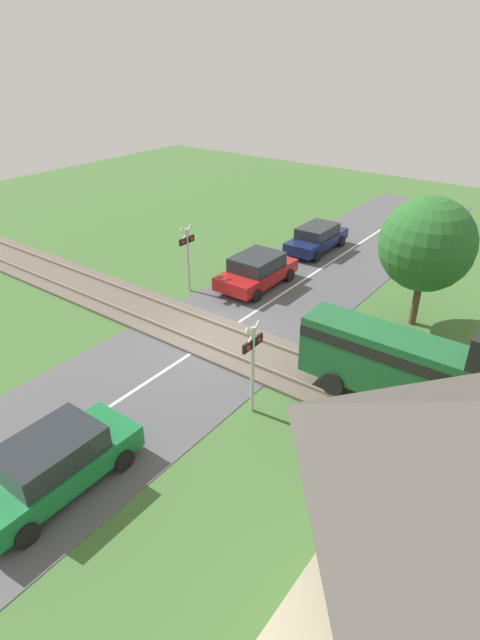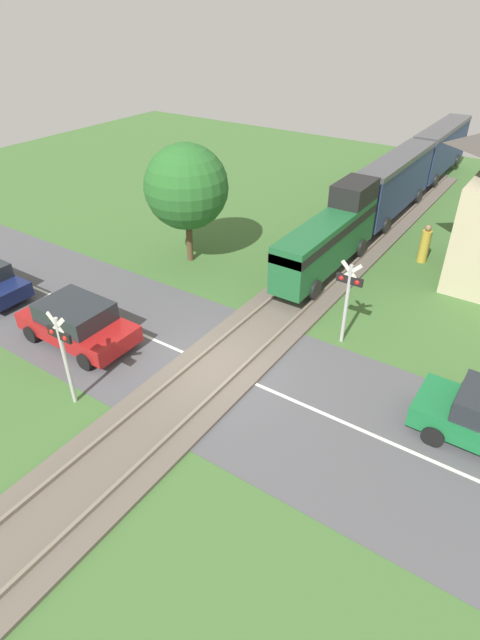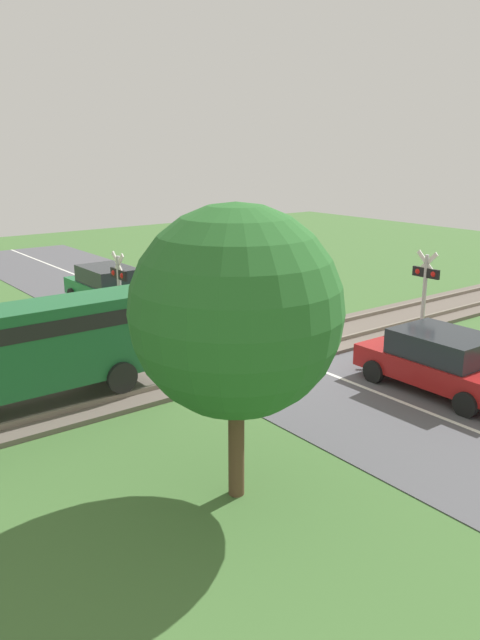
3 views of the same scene
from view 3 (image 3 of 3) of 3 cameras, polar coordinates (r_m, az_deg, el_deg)
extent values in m
plane|color=#426B33|center=(18.65, 2.95, -2.95)|extent=(60.00, 60.00, 0.00)
cube|color=#515156|center=(18.64, 2.95, -2.92)|extent=(48.00, 6.40, 0.02)
cube|color=silver|center=(18.64, 2.95, -2.89)|extent=(48.00, 0.12, 0.00)
cube|color=#665B51|center=(18.63, 2.95, -2.78)|extent=(2.80, 48.00, 0.12)
cube|color=slate|center=(18.08, 4.43, -2.98)|extent=(0.10, 48.00, 0.12)
cube|color=slate|center=(19.12, 1.56, -1.90)|extent=(0.10, 48.00, 0.12)
cube|color=#1E6033|center=(14.69, -19.99, -2.61)|extent=(1.35, 6.99, 1.90)
cube|color=black|center=(14.54, -20.18, -0.65)|extent=(1.37, 6.99, 0.36)
cylinder|color=black|center=(15.12, -10.72, -5.21)|extent=(0.14, 0.76, 0.76)
cylinder|color=black|center=(16.35, -13.01, -3.74)|extent=(0.14, 0.76, 0.76)
cube|color=#A81919|center=(16.41, 17.92, -4.17)|extent=(4.15, 1.90, 0.57)
cube|color=#23282D|center=(16.23, 18.10, -2.18)|extent=(2.28, 1.74, 0.63)
cylinder|color=black|center=(16.55, 12.12, -4.63)|extent=(0.60, 0.18, 0.60)
cylinder|color=black|center=(17.97, 16.09, -3.28)|extent=(0.60, 0.18, 0.60)
cylinder|color=black|center=(15.08, 19.94, -7.28)|extent=(0.60, 0.18, 0.60)
cube|color=#197038|center=(24.24, -11.95, 2.58)|extent=(4.33, 1.75, 0.62)
cube|color=#23282D|center=(24.11, -12.03, 4.03)|extent=(2.38, 1.61, 0.63)
cylinder|color=black|center=(23.47, -8.49, 1.55)|extent=(0.60, 0.18, 0.60)
cylinder|color=black|center=(22.71, -12.35, 0.88)|extent=(0.60, 0.18, 0.60)
cylinder|color=black|center=(25.91, -11.52, 2.73)|extent=(0.60, 0.18, 0.60)
cylinder|color=black|center=(25.23, -15.09, 2.16)|extent=(0.60, 0.18, 0.60)
cylinder|color=#B7B7B7|center=(19.09, 16.42, 1.42)|extent=(0.12, 0.12, 2.92)
cube|color=black|center=(18.90, 16.64, 4.16)|extent=(0.90, 0.08, 0.28)
sphere|color=red|center=(18.74, 17.30, 4.02)|extent=(0.18, 0.18, 0.18)
sphere|color=red|center=(19.05, 15.99, 4.30)|extent=(0.18, 0.18, 0.18)
cube|color=silver|center=(18.85, 16.70, 4.98)|extent=(0.72, 0.04, 0.72)
cube|color=silver|center=(18.85, 16.70, 4.98)|extent=(0.72, 0.04, 0.72)
cylinder|color=#B7B7B7|center=(18.44, -10.88, 1.29)|extent=(0.12, 0.12, 2.92)
cube|color=black|center=(18.24, -11.03, 4.14)|extent=(0.90, 0.08, 0.28)
sphere|color=red|center=(18.48, -11.41, 4.26)|extent=(0.18, 0.18, 0.18)
sphere|color=red|center=(18.00, -10.64, 4.01)|extent=(0.18, 0.18, 0.18)
cube|color=silver|center=(18.19, -11.07, 4.99)|extent=(0.72, 0.04, 0.72)
cube|color=silver|center=(18.19, -11.07, 4.99)|extent=(0.72, 0.04, 0.72)
cylinder|color=brown|center=(10.99, -0.34, -11.47)|extent=(0.28, 0.28, 1.84)
sphere|color=#286628|center=(10.12, -0.36, 0.80)|extent=(3.52, 3.52, 3.52)
camera|label=1|loc=(26.19, -37.50, 20.98)|focal=28.00mm
camera|label=2|loc=(30.27, 8.90, 23.24)|focal=28.00mm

